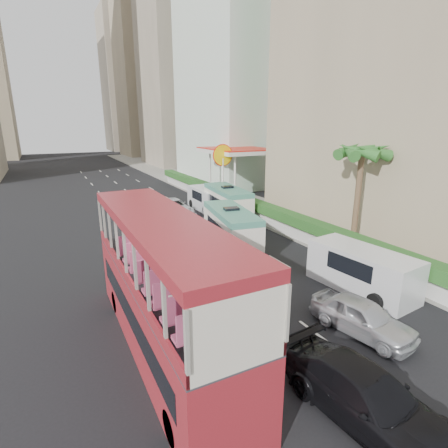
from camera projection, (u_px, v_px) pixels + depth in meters
ground_plane at (294, 309)px, 15.77m from camera, size 200.00×200.00×0.00m
double_decker_bus at (163, 286)px, 12.43m from camera, size 2.50×11.00×5.06m
car_silver_lane_a at (228, 300)px, 16.60m from camera, size 2.03×4.18×1.32m
car_silver_lane_b at (360, 332)px, 14.04m from camera, size 2.44×4.45×1.44m
car_black at (363, 418)px, 9.95m from camera, size 2.67×5.42×1.51m
van_asset at (173, 216)px, 31.81m from camera, size 2.64×5.51×1.52m
minibus_near at (231, 230)px, 22.77m from camera, size 3.10×6.48×2.75m
minibus_far at (227, 204)px, 30.12m from camera, size 2.78×6.54×2.81m
panel_van_near at (362, 270)px, 17.38m from camera, size 2.65×5.52×2.13m
panel_van_far at (207, 199)px, 33.91m from camera, size 2.16×5.22×2.07m
sidewalk at (222, 194)px, 41.06m from camera, size 6.00×120.00×0.18m
kerb_wall at (250, 212)px, 30.27m from camera, size 0.30×44.00×1.00m
hedge at (250, 203)px, 30.03m from camera, size 1.10×44.00×0.70m
palm_tree at (357, 202)px, 21.68m from camera, size 0.36×0.36×6.40m
shell_station at (238, 173)px, 39.06m from camera, size 6.50×8.00×5.50m
tower_mid at (185, 31)px, 66.32m from camera, size 16.00×16.00×50.00m
tower_far_a at (147, 66)px, 87.22m from camera, size 14.00×14.00×44.00m
tower_far_b at (128, 83)px, 106.56m from camera, size 14.00×14.00×40.00m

